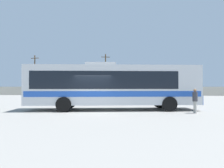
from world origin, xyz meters
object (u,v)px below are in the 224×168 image
object	(u,v)px
attendant_by_bus_door	(195,99)
utility_pole_far	(35,74)
parked_car_leftmost_grey	(41,91)
coach_bus_silver_blue	(111,85)
parked_car_third_white	(106,92)
roadside_tree_midleft	(95,73)
roadside_tree_left	(59,75)
utility_pole_near	(106,74)
parked_car_second_black	(69,92)

from	to	relation	value
attendant_by_bus_door	utility_pole_far	bearing A→B (deg)	131.31
parked_car_leftmost_grey	utility_pole_far	size ratio (longest dim) A/B	0.55
coach_bus_silver_blue	parked_car_third_white	xyz separation A→B (m)	(-2.53, 19.63, -1.06)
attendant_by_bus_door	roadside_tree_midleft	size ratio (longest dim) A/B	0.25
attendant_by_bus_door	utility_pole_far	distance (m)	36.97
parked_car_third_white	roadside_tree_left	bearing A→B (deg)	139.25
roadside_tree_left	parked_car_third_white	bearing A→B (deg)	-40.75
attendant_by_bus_door	roadside_tree_midleft	xyz separation A→B (m)	(-11.23, 27.27, 3.69)
attendant_by_bus_door	utility_pole_near	size ratio (longest dim) A/B	0.19
parked_car_leftmost_grey	utility_pole_near	xyz separation A→B (m)	(11.28, 5.81, 3.58)
parked_car_leftmost_grey	parked_car_second_black	bearing A→B (deg)	-5.28
coach_bus_silver_blue	utility_pole_near	bearing A→B (deg)	97.37
utility_pole_near	roadside_tree_midleft	size ratio (longest dim) A/B	1.35
parked_car_leftmost_grey	parked_car_third_white	bearing A→B (deg)	-2.66
utility_pole_near	roadside_tree_midleft	xyz separation A→B (m)	(-2.26, -0.16, 0.19)
attendant_by_bus_door	parked_car_second_black	size ratio (longest dim) A/B	0.35
parked_car_leftmost_grey	roadside_tree_midleft	world-z (taller)	roadside_tree_midleft
parked_car_third_white	utility_pole_far	world-z (taller)	utility_pole_far
parked_car_leftmost_grey	parked_car_second_black	distance (m)	5.49
parked_car_second_black	utility_pole_near	bearing A→B (deg)	47.41
roadside_tree_left	parked_car_leftmost_grey	bearing A→B (deg)	-89.09
parked_car_third_white	roadside_tree_left	size ratio (longest dim) A/B	0.63
parked_car_leftmost_grey	utility_pole_near	world-z (taller)	utility_pole_near
parked_car_second_black	roadside_tree_midleft	size ratio (longest dim) A/B	0.73
roadside_tree_midleft	coach_bus_silver_blue	bearing A→B (deg)	-77.72
parked_car_third_white	utility_pole_near	xyz separation A→B (m)	(-0.84, 6.38, 3.60)
parked_car_third_white	roadside_tree_midleft	bearing A→B (deg)	116.51
parked_car_third_white	roadside_tree_left	xyz separation A→B (m)	(-12.28, 10.58, 3.54)
utility_pole_near	roadside_tree_midleft	bearing A→B (deg)	-176.02
roadside_tree_left	attendant_by_bus_door	bearing A→B (deg)	-57.17
parked_car_third_white	utility_pole_far	size ratio (longest dim) A/B	0.50
parked_car_leftmost_grey	roadside_tree_left	world-z (taller)	roadside_tree_left
parked_car_second_black	roadside_tree_left	world-z (taller)	roadside_tree_left
roadside_tree_left	parked_car_second_black	bearing A→B (deg)	-61.84
roadside_tree_left	roadside_tree_midleft	size ratio (longest dim) A/B	1.07
parked_car_second_black	utility_pole_near	size ratio (longest dim) A/B	0.54
parked_car_second_black	roadside_tree_midleft	world-z (taller)	roadside_tree_midleft
parked_car_leftmost_grey	coach_bus_silver_blue	bearing A→B (deg)	-54.05
parked_car_leftmost_grey	parked_car_second_black	xyz separation A→B (m)	(5.47, -0.51, -0.03)
parked_car_third_white	coach_bus_silver_blue	bearing A→B (deg)	-82.66
parked_car_second_black	utility_pole_far	size ratio (longest dim) A/B	0.54
roadside_tree_midleft	utility_pole_near	bearing A→B (deg)	3.98
attendant_by_bus_door	utility_pole_near	bearing A→B (deg)	108.10
coach_bus_silver_blue	utility_pole_near	size ratio (longest dim) A/B	1.50
attendant_by_bus_door	utility_pole_near	xyz separation A→B (m)	(-8.96, 27.42, 3.50)
coach_bus_silver_blue	utility_pole_far	xyz separation A→B (m)	(-18.70, 26.23, 2.52)
parked_car_second_black	coach_bus_silver_blue	bearing A→B (deg)	-65.02
coach_bus_silver_blue	parked_car_third_white	size ratio (longest dim) A/B	3.01
parked_car_leftmost_grey	parked_car_second_black	size ratio (longest dim) A/B	1.02
attendant_by_bus_door	parked_car_leftmost_grey	distance (m)	29.61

